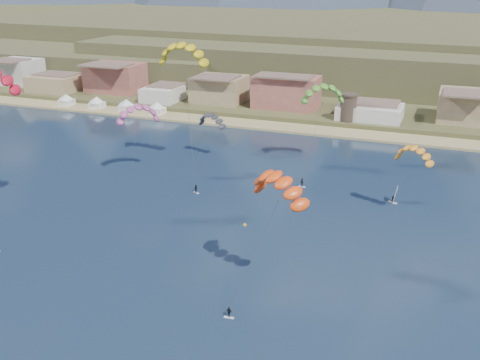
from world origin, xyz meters
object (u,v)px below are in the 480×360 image
(watchtower, at_px, (348,107))
(windsurfer, at_px, (394,198))
(kitesurfer_green, at_px, (323,91))
(kitesurfer_yellow, at_px, (183,51))
(kitesurfer_orange, at_px, (280,182))
(buoy, at_px, (245,225))

(watchtower, xyz_separation_m, windsurfer, (20.89, -58.23, -5.21))
(watchtower, distance_m, kitesurfer_green, 41.99)
(kitesurfer_yellow, xyz_separation_m, kitesurfer_orange, (37.26, -45.03, -11.35))
(kitesurfer_yellow, relative_size, windsurfer, 9.11)
(kitesurfer_orange, distance_m, kitesurfer_green, 60.23)
(kitesurfer_yellow, height_order, kitesurfer_orange, kitesurfer_yellow)
(kitesurfer_green, bearing_deg, kitesurfer_orange, -82.99)
(watchtower, height_order, kitesurfer_green, kitesurfer_green)
(kitesurfer_yellow, xyz_separation_m, windsurfer, (50.25, -3.45, -27.85))
(kitesurfer_yellow, bearing_deg, watchtower, 61.81)
(kitesurfer_green, distance_m, buoy, 44.63)
(watchtower, distance_m, kitesurfer_orange, 100.76)
(buoy, bearing_deg, windsurfer, 40.60)
(kitesurfer_yellow, distance_m, buoy, 45.69)
(watchtower, height_order, buoy, watchtower)
(kitesurfer_yellow, distance_m, kitesurfer_orange, 59.54)
(kitesurfer_green, distance_m, windsurfer, 32.58)
(kitesurfer_orange, bearing_deg, kitesurfer_yellow, 129.60)
(kitesurfer_orange, xyz_separation_m, buoy, (-12.58, 19.65, -17.54))
(watchtower, distance_m, kitesurfer_yellow, 66.15)
(kitesurfer_green, xyz_separation_m, buoy, (-5.24, -40.11, -18.86))
(kitesurfer_yellow, bearing_deg, kitesurfer_green, 26.22)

